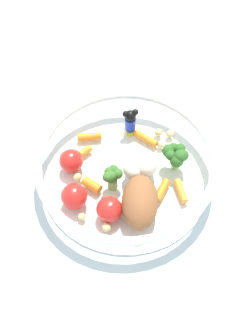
% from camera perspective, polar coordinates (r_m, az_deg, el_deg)
% --- Properties ---
extents(ground_plane, '(2.40, 2.40, 0.00)m').
position_cam_1_polar(ground_plane, '(0.64, 1.46, -1.31)').
color(ground_plane, silver).
extents(food_container, '(0.24, 0.24, 0.05)m').
position_cam_1_polar(food_container, '(0.62, 0.11, -0.42)').
color(food_container, white).
rests_on(food_container, ground_plane).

